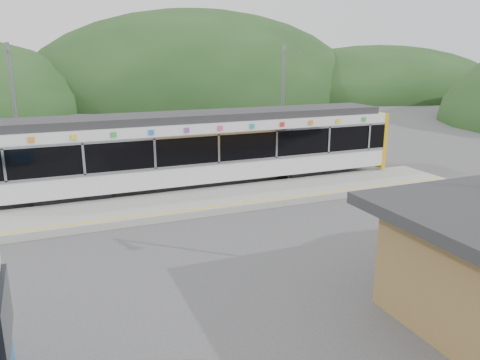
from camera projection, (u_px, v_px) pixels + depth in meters
name	position (u px, v px, depth m)	size (l,w,h in m)	color
ground	(220.00, 231.00, 17.68)	(120.00, 120.00, 0.00)	#4C4C4F
hills	(296.00, 181.00, 24.68)	(146.00, 149.00, 26.00)	#1E3D19
platform	(195.00, 202.00, 20.59)	(26.00, 3.20, 0.30)	#9E9E99
yellow_line	(204.00, 208.00, 19.39)	(26.00, 0.10, 0.01)	yellow
train	(199.00, 147.00, 22.91)	(20.44, 3.01, 3.74)	black
catenary_mast_west	(16.00, 117.00, 21.81)	(0.18, 1.80, 7.00)	slate
catenary_mast_east	(283.00, 105.00, 26.96)	(0.18, 1.80, 7.00)	slate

